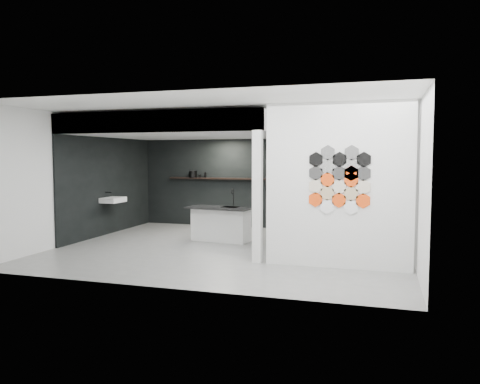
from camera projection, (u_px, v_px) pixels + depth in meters
name	position (u px, v px, depth m)	size (l,w,h in m)	color
floor	(231.00, 249.00, 9.58)	(7.00, 6.00, 0.01)	slate
partition_panel	(338.00, 186.00, 7.87)	(2.45, 0.15, 2.80)	silver
bay_clad_back	(219.00, 183.00, 12.70)	(4.40, 0.04, 2.35)	black
bay_clad_left	(109.00, 186.00, 11.45)	(0.04, 4.00, 2.35)	black
bulkhead	(191.00, 128.00, 10.71)	(4.40, 4.00, 0.40)	silver
corner_column	(257.00, 197.00, 8.29)	(0.16, 0.16, 2.35)	silver
fascia_beam	(151.00, 122.00, 8.88)	(4.40, 0.16, 0.40)	silver
wall_basin	(113.00, 200.00, 11.22)	(0.40, 0.60, 0.12)	silver
display_shelf	(222.00, 178.00, 12.56)	(3.00, 0.15, 0.04)	black
kitchen_island	(221.00, 223.00, 10.45)	(1.52, 0.82, 1.17)	silver
stockpot	(193.00, 174.00, 12.79)	(0.22, 0.22, 0.18)	black
kettle	(256.00, 175.00, 12.27)	(0.19, 0.19, 0.16)	black
glass_bowl	(271.00, 176.00, 12.16)	(0.15, 0.15, 0.11)	gray
glass_vase	(271.00, 176.00, 12.16)	(0.09, 0.09, 0.12)	gray
bottle_dark	(205.00, 175.00, 12.69)	(0.05, 0.05, 0.15)	black
utensil_cup	(200.00, 176.00, 12.74)	(0.07, 0.07, 0.09)	black
hex_tile_cluster	(340.00, 180.00, 7.77)	(1.04, 0.02, 1.16)	#F2440C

